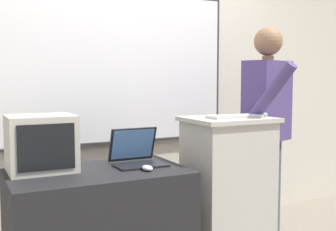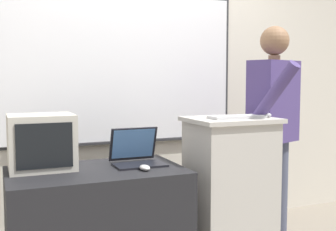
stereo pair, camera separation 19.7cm
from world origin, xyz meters
The scene contains 9 objects.
back_wall centered at (-0.01, 1.23, 1.31)m, with size 6.40×0.17×2.60m.
lectern_podium centered at (0.37, 0.32, 0.52)m, with size 0.60×0.49×1.04m.
side_desk centered at (-0.58, 0.34, 0.38)m, with size 1.08×0.67×0.75m.
person_presenter centered at (0.83, 0.45, 0.99)m, with size 0.58×0.65×1.72m.
laptop centered at (-0.30, 0.41, 0.82)m, with size 0.33×0.29×0.24m.
wireless_keyboard centered at (0.39, 0.26, 1.05)m, with size 0.40×0.15×0.02m.
computer_mouse_by_laptop centered at (-0.31, 0.20, 0.77)m, with size 0.06×0.10×0.03m.
computer_mouse_by_keyboard centered at (0.62, 0.26, 1.06)m, with size 0.06×0.10×0.03m.
crt_monitor centered at (-0.89, 0.48, 0.92)m, with size 0.39×0.35×0.34m.
Camera 1 is at (-1.34, -2.13, 1.31)m, focal length 45.00 mm.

